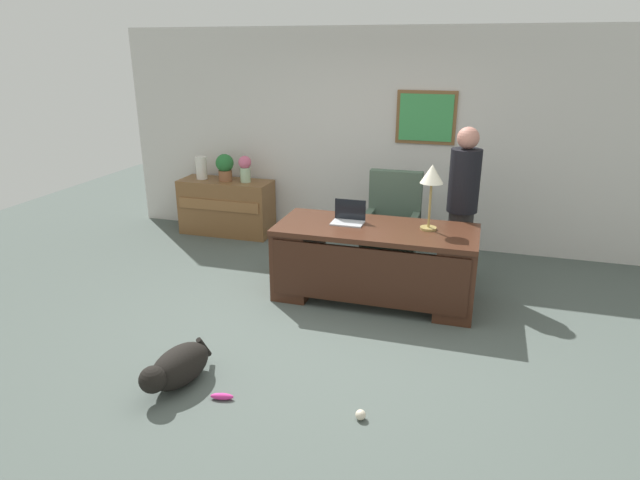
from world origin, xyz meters
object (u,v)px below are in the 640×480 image
armchair (392,228)px  potted_plant (225,166)px  dog_toy_ball (361,415)px  dog_lying (177,367)px  dog_toy_bone (222,396)px  laptop (349,217)px  vase_with_flowers (245,168)px  vase_empty (201,168)px  credenza (227,207)px  person_standing (462,205)px  desk_lamp (432,178)px  desk (374,261)px

armchair → potted_plant: armchair is taller
armchair → dog_toy_ball: 2.85m
dog_lying → dog_toy_bone: size_ratio=4.15×
laptop → vase_with_flowers: 2.25m
dog_lying → vase_empty: bearing=114.8°
armchair → vase_empty: 2.84m
credenza → armchair: armchair is taller
credenza → dog_lying: 3.66m
person_standing → laptop: bearing=-151.7°
desk_lamp → vase_with_flowers: (-2.57, 1.39, -0.34)m
credenza → person_standing: 3.29m
armchair → vase_with_flowers: (-2.09, 0.63, 0.44)m
dog_lying → dog_toy_bone: (0.40, -0.07, -0.13)m
laptop → potted_plant: size_ratio=0.89×
laptop → potted_plant: (-2.06, 1.40, 0.12)m
person_standing → vase_with_flowers: 2.97m
person_standing → dog_toy_ball: person_standing is taller
person_standing → dog_lying: bearing=-126.1°
armchair → desk_lamp: size_ratio=1.75×
person_standing → laptop: person_standing is taller
laptop → potted_plant: 2.49m
desk → vase_empty: bearing=151.0°
desk → laptop: bearing=160.5°
person_standing → potted_plant: person_standing is taller
desk → dog_lying: desk is taller
potted_plant → person_standing: bearing=-14.5°
desk → vase_with_flowers: size_ratio=5.65×
potted_plant → dog_toy_bone: (1.64, -3.50, -0.92)m
credenza → potted_plant: potted_plant is taller
armchair → dog_toy_bone: 3.01m
laptop → vase_with_flowers: (-1.77, 1.40, 0.12)m
desk → credenza: size_ratio=1.58×
credenza → desk_lamp: bearing=-25.8°
person_standing → vase_empty: (-3.50, 0.81, 0.02)m
person_standing → dog_lying: person_standing is taller
credenza → desk_lamp: size_ratio=1.96×
person_standing → desk_lamp: bearing=-116.2°
vase_with_flowers → dog_toy_ball: 4.26m
person_standing → dog_toy_bone: bearing=-119.3°
vase_with_flowers → desk: bearing=-36.0°
laptop → dog_toy_bone: (-0.42, -2.10, -0.80)m
armchair → potted_plant: bearing=165.3°
person_standing → dog_lying: size_ratio=2.36×
desk_lamp → dog_toy_ball: bearing=-95.5°
desk_lamp → dog_toy_ball: desk_lamp is taller
laptop → vase_empty: vase_empty is taller
laptop → desk_lamp: 0.92m
dog_lying → dog_toy_ball: size_ratio=9.76×
potted_plant → laptop: bearing=-34.1°
desk_lamp → vase_with_flowers: size_ratio=1.83×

